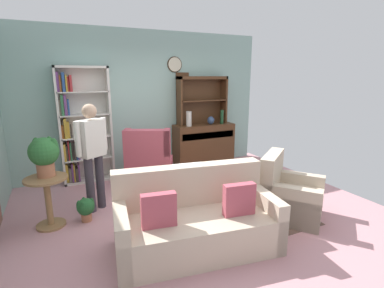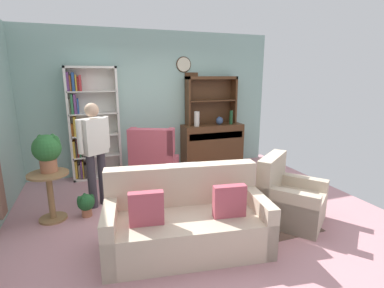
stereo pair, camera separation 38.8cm
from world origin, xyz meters
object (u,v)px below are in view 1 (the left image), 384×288
bottle_wine (222,117)px  potted_plant_small (86,208)px  couch_floral (196,221)px  armchair_floral (289,196)px  plant_stand (48,197)px  person_reading (92,150)px  coffee_table (180,194)px  vase_round (211,120)px  wingback_chair (149,164)px  sideboard_hutch (202,94)px  bookshelf (81,127)px  vase_tall (189,119)px  sideboard (204,143)px  book_stack (182,184)px  potted_plant_large (44,154)px

bottle_wine → potted_plant_small: size_ratio=0.91×
couch_floral → armchair_floral: couch_floral is taller
plant_stand → bottle_wine: bearing=22.2°
person_reading → coffee_table: size_ratio=1.95×
bottle_wine → vase_round: bearing=175.1°
bottle_wine → wingback_chair: bottle_wine is taller
coffee_table → person_reading: bearing=143.2°
sideboard_hutch → bottle_wine: (0.39, -0.20, -0.49)m
bookshelf → couch_floral: bearing=-71.2°
bookshelf → vase_tall: bearing=-4.6°
vase_tall → couch_floral: size_ratio=0.16×
vase_tall → armchair_floral: vase_tall is taller
vase_tall → armchair_floral: size_ratio=0.28×
coffee_table → sideboard: bearing=54.8°
couch_floral → person_reading: person_reading is taller
sideboard_hutch → vase_tall: (-0.39, -0.19, -0.49)m
armchair_floral → vase_tall: bearing=98.7°
person_reading → book_stack: size_ratio=7.40×
vase_tall → sideboard: bearing=11.6°
potted_plant_large → bottle_wine: bearing=21.3°
vase_tall → person_reading: 2.34m
armchair_floral → person_reading: person_reading is taller
sideboard → book_stack: bearing=-124.6°
sideboard_hutch → potted_plant_small: 3.37m
wingback_chair → bottle_wine: bearing=15.7°
wingback_chair → book_stack: wingback_chair is taller
person_reading → book_stack: bearing=-34.4°
vase_tall → wingback_chair: 1.33m
person_reading → potted_plant_large: bearing=-162.2°
potted_plant_small → coffee_table: bearing=-20.6°
bottle_wine → book_stack: 2.62m
bottle_wine → armchair_floral: 2.65m
book_stack → person_reading: bearing=145.6°
armchair_floral → coffee_table: 1.52m
person_reading → sideboard_hutch: bearing=28.9°
bottle_wine → potted_plant_large: bearing=-158.7°
vase_round → plant_stand: (-3.17, -1.42, -0.59)m
bottle_wine → couch_floral: 3.33m
couch_floral → wingback_chair: 2.12m
potted_plant_small → person_reading: (0.18, 0.31, 0.72)m
bookshelf → sideboard_hutch: bearing=0.6°
sideboard → couch_floral: 3.11m
sideboard → coffee_table: sideboard is taller
wingback_chair → sideboard: bearing=23.0°
coffee_table → couch_floral: bearing=-98.6°
vase_tall → vase_round: (0.52, 0.01, -0.07)m
coffee_table → sideboard_hutch: bearing=56.2°
sideboard → person_reading: bearing=-153.1°
coffee_table → book_stack: 0.14m
bookshelf → vase_tall: bookshelf is taller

